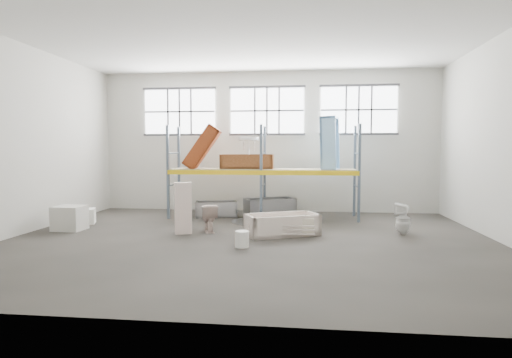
# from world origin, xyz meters

# --- Properties ---
(floor) EXTENTS (12.00, 10.00, 0.10)m
(floor) POSITION_xyz_m (0.00, 0.00, -0.05)
(floor) COLOR #44403A
(floor) RESTS_ON ground
(ceiling) EXTENTS (12.00, 10.00, 0.10)m
(ceiling) POSITION_xyz_m (0.00, 0.00, 5.05)
(ceiling) COLOR silver
(ceiling) RESTS_ON ground
(wall_back) EXTENTS (12.00, 0.10, 5.00)m
(wall_back) POSITION_xyz_m (0.00, 5.05, 2.50)
(wall_back) COLOR #B9B7AC
(wall_back) RESTS_ON ground
(wall_front) EXTENTS (12.00, 0.10, 5.00)m
(wall_front) POSITION_xyz_m (0.00, -5.05, 2.50)
(wall_front) COLOR #B1B0A5
(wall_front) RESTS_ON ground
(wall_left) EXTENTS (0.10, 10.00, 5.00)m
(wall_left) POSITION_xyz_m (-6.05, 0.00, 2.50)
(wall_left) COLOR #B7B5A9
(wall_left) RESTS_ON ground
(window_left) EXTENTS (2.60, 0.04, 1.60)m
(window_left) POSITION_xyz_m (-3.20, 4.94, 3.60)
(window_left) COLOR white
(window_left) RESTS_ON wall_back
(window_mid) EXTENTS (2.60, 0.04, 1.60)m
(window_mid) POSITION_xyz_m (0.00, 4.94, 3.60)
(window_mid) COLOR white
(window_mid) RESTS_ON wall_back
(window_right) EXTENTS (2.60, 0.04, 1.60)m
(window_right) POSITION_xyz_m (3.20, 4.94, 3.60)
(window_right) COLOR white
(window_right) RESTS_ON wall_back
(rack_upright_la) EXTENTS (0.08, 0.08, 3.00)m
(rack_upright_la) POSITION_xyz_m (-3.00, 2.90, 1.50)
(rack_upright_la) COLOR slate
(rack_upright_la) RESTS_ON floor
(rack_upright_lb) EXTENTS (0.08, 0.08, 3.00)m
(rack_upright_lb) POSITION_xyz_m (-3.00, 4.10, 1.50)
(rack_upright_lb) COLOR slate
(rack_upright_lb) RESTS_ON floor
(rack_upright_ma) EXTENTS (0.08, 0.08, 3.00)m
(rack_upright_ma) POSITION_xyz_m (0.00, 2.90, 1.50)
(rack_upright_ma) COLOR slate
(rack_upright_ma) RESTS_ON floor
(rack_upright_mb) EXTENTS (0.08, 0.08, 3.00)m
(rack_upright_mb) POSITION_xyz_m (0.00, 4.10, 1.50)
(rack_upright_mb) COLOR slate
(rack_upright_mb) RESTS_ON floor
(rack_upright_ra) EXTENTS (0.08, 0.08, 3.00)m
(rack_upright_ra) POSITION_xyz_m (3.00, 2.90, 1.50)
(rack_upright_ra) COLOR slate
(rack_upright_ra) RESTS_ON floor
(rack_upright_rb) EXTENTS (0.08, 0.08, 3.00)m
(rack_upright_rb) POSITION_xyz_m (3.00, 4.10, 1.50)
(rack_upright_rb) COLOR slate
(rack_upright_rb) RESTS_ON floor
(rack_beam_front) EXTENTS (6.00, 0.10, 0.14)m
(rack_beam_front) POSITION_xyz_m (0.00, 2.90, 1.50)
(rack_beam_front) COLOR yellow
(rack_beam_front) RESTS_ON floor
(rack_beam_back) EXTENTS (6.00, 0.10, 0.14)m
(rack_beam_back) POSITION_xyz_m (0.00, 4.10, 1.50)
(rack_beam_back) COLOR yellow
(rack_beam_back) RESTS_ON floor
(shelf_deck) EXTENTS (5.90, 1.10, 0.03)m
(shelf_deck) POSITION_xyz_m (0.00, 3.50, 1.58)
(shelf_deck) COLOR gray
(shelf_deck) RESTS_ON floor
(wet_patch) EXTENTS (1.80, 1.80, 0.00)m
(wet_patch) POSITION_xyz_m (0.00, 2.70, 0.00)
(wet_patch) COLOR black
(wet_patch) RESTS_ON floor
(bathtub_beige) EXTENTS (2.05, 1.57, 0.54)m
(bathtub_beige) POSITION_xyz_m (0.78, 0.72, 0.27)
(bathtub_beige) COLOR beige
(bathtub_beige) RESTS_ON floor
(cistern_spare) EXTENTS (0.41, 0.20, 0.38)m
(cistern_spare) POSITION_xyz_m (1.39, 0.59, 0.28)
(cistern_spare) COLOR beige
(cistern_spare) RESTS_ON bathtub_beige
(sink_in_tub) EXTENTS (0.51, 0.51, 0.13)m
(sink_in_tub) POSITION_xyz_m (0.49, 0.61, 0.16)
(sink_in_tub) COLOR beige
(sink_in_tub) RESTS_ON bathtub_beige
(toilet_beige) EXTENTS (0.64, 0.84, 0.76)m
(toilet_beige) POSITION_xyz_m (-1.22, 0.94, 0.38)
(toilet_beige) COLOR beige
(toilet_beige) RESTS_ON floor
(cistern_tall) EXTENTS (0.51, 0.42, 1.36)m
(cistern_tall) POSITION_xyz_m (-1.84, 0.60, 0.68)
(cistern_tall) COLOR #F1D4C9
(cistern_tall) RESTS_ON floor
(toilet_white) EXTENTS (0.50, 0.49, 0.83)m
(toilet_white) POSITION_xyz_m (3.91, 1.15, 0.41)
(toilet_white) COLOR white
(toilet_white) RESTS_ON floor
(steel_tub_left) EXTENTS (1.46, 0.90, 0.50)m
(steel_tub_left) POSITION_xyz_m (-1.56, 3.51, 0.25)
(steel_tub_left) COLOR #A8AAAE
(steel_tub_left) RESTS_ON floor
(steel_tub_right) EXTENTS (1.80, 1.37, 0.60)m
(steel_tub_right) POSITION_xyz_m (0.20, 3.76, 0.30)
(steel_tub_right) COLOR #9D9FA4
(steel_tub_right) RESTS_ON floor
(rust_tub_flat) EXTENTS (1.74, 0.86, 0.48)m
(rust_tub_flat) POSITION_xyz_m (-0.54, 3.63, 1.82)
(rust_tub_flat) COLOR brown
(rust_tub_flat) RESTS_ON shelf_deck
(rust_tub_tilted) EXTENTS (1.32, 0.85, 1.52)m
(rust_tub_tilted) POSITION_xyz_m (-2.01, 3.45, 2.29)
(rust_tub_tilted) COLOR #943C1C
(rust_tub_tilted) RESTS_ON shelf_deck
(sink_on_shelf) EXTENTS (0.68, 0.54, 0.57)m
(sink_on_shelf) POSITION_xyz_m (-0.44, 3.30, 2.09)
(sink_on_shelf) COLOR white
(sink_on_shelf) RESTS_ON rust_tub_flat
(blue_tub_upright) EXTENTS (0.71, 0.91, 1.73)m
(blue_tub_upright) POSITION_xyz_m (2.14, 3.46, 2.40)
(blue_tub_upright) COLOR #91C7F4
(blue_tub_upright) RESTS_ON shelf_deck
(bucket) EXTENTS (0.36, 0.36, 0.37)m
(bucket) POSITION_xyz_m (-0.06, -0.77, 0.18)
(bucket) COLOR white
(bucket) RESTS_ON floor
(carton_near) EXTENTS (0.80, 0.69, 0.67)m
(carton_near) POSITION_xyz_m (-5.09, 0.72, 0.33)
(carton_near) COLOR beige
(carton_near) RESTS_ON floor
(carton_far) EXTENTS (0.70, 0.70, 0.45)m
(carton_far) POSITION_xyz_m (-5.18, 1.72, 0.22)
(carton_far) COLOR white
(carton_far) RESTS_ON floor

